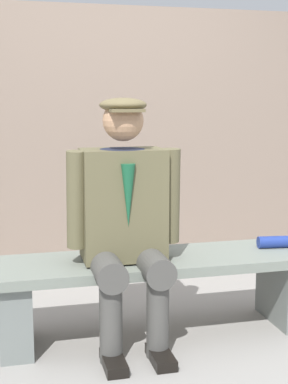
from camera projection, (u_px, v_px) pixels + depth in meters
ground_plane at (157, 333)px, 2.98m from camera, size 30.00×30.00×0.00m
bench at (158, 282)px, 2.93m from camera, size 1.84×0.46×0.42m
seated_man at (125, 215)px, 2.77m from camera, size 0.59×0.57×1.25m
rolled_magazine at (277, 242)px, 3.09m from camera, size 0.22×0.09×0.07m
stadium_wall at (100, 131)px, 4.57m from camera, size 12.00×0.24×1.98m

